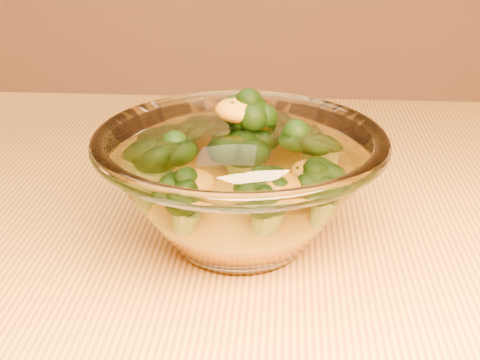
# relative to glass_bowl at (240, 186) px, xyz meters

# --- Properties ---
(glass_bowl) EXTENTS (0.21, 0.21, 0.09)m
(glass_bowl) POSITION_rel_glass_bowl_xyz_m (0.00, 0.00, 0.00)
(glass_bowl) COLOR white
(glass_bowl) RESTS_ON table
(cheese_sauce) EXTENTS (0.12, 0.12, 0.03)m
(cheese_sauce) POSITION_rel_glass_bowl_xyz_m (0.00, 0.00, -0.02)
(cheese_sauce) COLOR #E8A313
(cheese_sauce) RESTS_ON glass_bowl
(broccoli_heap) EXTENTS (0.14, 0.14, 0.08)m
(broccoli_heap) POSITION_rel_glass_bowl_xyz_m (-0.00, 0.01, 0.01)
(broccoli_heap) COLOR black
(broccoli_heap) RESTS_ON cheese_sauce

